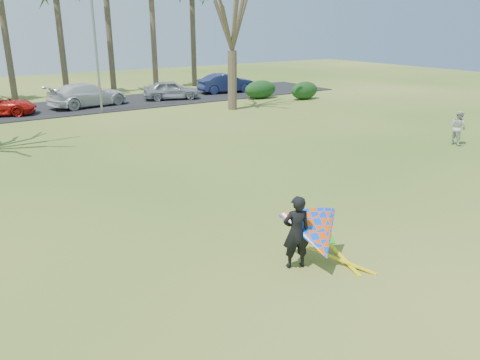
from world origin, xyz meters
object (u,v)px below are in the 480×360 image
pedestrian_a (458,128)px  car_5 (226,83)px  car_3 (88,95)px  car_4 (171,90)px  bare_tree_right (232,10)px  streetlight (98,44)px  kite_flyer (314,234)px

pedestrian_a → car_5: bearing=10.2°
car_3 → car_4: (6.36, -0.37, -0.09)m
bare_tree_right → pedestrian_a: bare_tree_right is taller
car_3 → car_4: car_3 is taller
streetlight → car_5: bearing=14.4°
streetlight → bare_tree_right: bearing=-27.0°
bare_tree_right → car_3: bearing=141.1°
bare_tree_right → kite_flyer: size_ratio=3.86×
pedestrian_a → car_3: bearing=39.8°
car_3 → car_4: size_ratio=1.32×
car_3 → pedestrian_a: car_3 is taller
streetlight → kite_flyer: bearing=-96.1°
pedestrian_a → kite_flyer: (-14.30, -5.28, 0.01)m
car_3 → car_5: car_3 is taller
streetlight → kite_flyer: (-2.57, -23.89, -3.60)m
bare_tree_right → car_5: bearing=61.0°
car_5 → kite_flyer: kite_flyer is taller
streetlight → pedestrian_a: 22.29m
bare_tree_right → car_4: bare_tree_right is taller
bare_tree_right → car_4: bearing=105.8°
streetlight → car_5: (11.73, 3.02, -3.60)m
car_4 → car_5: (5.64, 0.84, 0.07)m
car_5 → kite_flyer: (-14.30, -26.91, -0.00)m
car_3 → bare_tree_right: bearing=-140.1°
car_3 → kite_flyer: bearing=163.8°
bare_tree_right → car_5: bare_tree_right is taller
car_4 → pedestrian_a: pedestrian_a is taller
car_5 → pedestrian_a: (0.00, -21.62, -0.01)m
car_3 → pedestrian_a: bearing=-161.6°
car_3 → pedestrian_a: (12.00, -21.15, -0.03)m
pedestrian_a → kite_flyer: size_ratio=0.71×
streetlight → car_5: streetlight is taller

